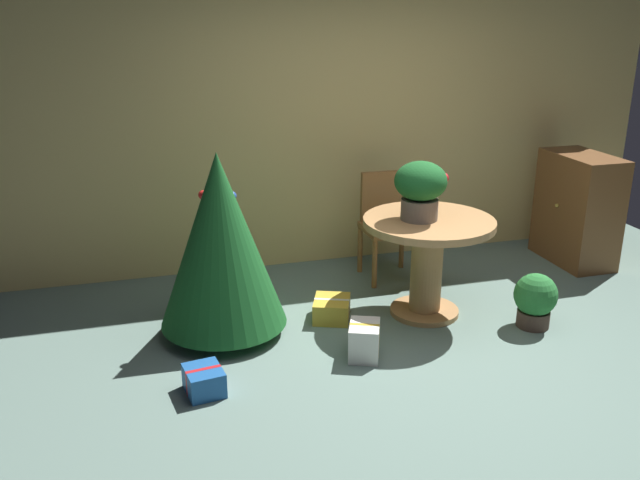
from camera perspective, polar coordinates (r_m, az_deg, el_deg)
ground_plane at (r=4.58m, az=10.19°, el=-10.66°), size 6.60×6.60×0.00m
back_wall_panel at (r=6.10m, az=1.83°, el=10.17°), size 6.00×0.10×2.60m
round_dining_table at (r=5.13m, az=9.04°, el=-0.81°), size 0.98×0.98×0.76m
flower_vase at (r=4.96m, az=8.47°, el=4.45°), size 0.38×0.38×0.43m
wooden_chair_far at (r=5.86m, az=5.63°, el=1.76°), size 0.44×0.42×0.90m
holiday_tree at (r=4.75m, az=-8.37°, el=-0.04°), size 0.90×0.90×1.33m
gift_box_cream at (r=4.61m, az=3.74°, el=-8.44°), size 0.29×0.32×0.24m
gift_box_gold at (r=5.15m, az=1.00°, el=-5.82°), size 0.36×0.38×0.16m
gift_box_blue at (r=4.29m, az=-9.73°, el=-11.59°), size 0.25×0.28×0.16m
wooden_cabinet at (r=6.59m, az=20.85°, el=2.47°), size 0.45×0.78×1.00m
potted_plant at (r=5.22m, az=17.65°, el=-4.76°), size 0.32×0.32×0.41m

